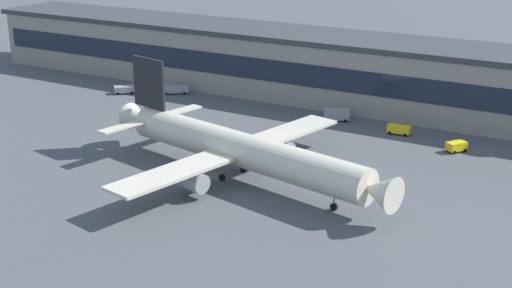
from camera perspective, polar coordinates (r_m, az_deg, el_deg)
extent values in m
plane|color=#4C4F54|center=(119.75, -3.11, -2.46)|extent=(600.00, 600.00, 0.00)
cube|color=gray|center=(162.52, 7.30, 5.62)|extent=(195.53, 19.41, 13.61)
cube|color=#38383D|center=(161.02, 7.41, 8.19)|extent=(199.44, 19.80, 1.20)
cube|color=#192333|center=(153.68, 5.84, 5.18)|extent=(191.62, 0.16, 4.90)
cylinder|color=beige|center=(115.80, -1.01, -0.50)|extent=(47.94, 14.92, 5.65)
cone|color=beige|center=(101.21, 9.67, -3.69)|extent=(6.04, 6.26, 5.36)
cone|color=beige|center=(133.94, -9.14, 1.94)|extent=(7.09, 6.20, 5.08)
cube|color=black|center=(129.79, -8.47, 4.79)|extent=(7.85, 2.04, 9.03)
cube|color=beige|center=(134.98, -6.18, 2.58)|extent=(4.35, 10.44, 0.30)
cube|color=beige|center=(127.42, -10.32, 1.40)|extent=(4.35, 10.44, 0.30)
cube|color=beige|center=(126.91, 2.51, 0.95)|extent=(10.10, 22.25, 0.50)
cube|color=beige|center=(108.50, -6.68, -2.30)|extent=(10.10, 22.25, 0.50)
cylinder|color=#99999E|center=(124.57, 1.90, -0.33)|extent=(5.18, 3.96, 3.10)
cylinder|color=#99999E|center=(110.51, -5.05, -2.93)|extent=(5.18, 3.96, 3.10)
cylinder|color=black|center=(106.74, 6.18, -4.95)|extent=(1.18, 0.71, 1.10)
cylinder|color=slate|center=(106.19, 6.20, -4.26)|extent=(0.24, 0.24, 2.27)
cylinder|color=black|center=(120.63, -1.01, -2.00)|extent=(1.18, 0.71, 1.10)
cylinder|color=slate|center=(120.13, -1.01, -1.37)|extent=(0.24, 0.24, 2.27)
cylinder|color=black|center=(117.21, -2.70, -2.65)|extent=(1.18, 0.71, 1.10)
cylinder|color=slate|center=(116.71, -2.71, -2.00)|extent=(0.24, 0.24, 2.27)
cube|color=yellow|center=(142.52, 11.24, 1.17)|extent=(4.51, 2.17, 1.50)
cube|color=black|center=(142.75, 10.78, 1.35)|extent=(1.64, 1.84, 0.38)
cylinder|color=black|center=(142.36, 10.53, 0.87)|extent=(0.72, 0.34, 0.70)
cylinder|color=black|center=(143.93, 10.73, 1.06)|extent=(0.72, 0.34, 0.70)
cylinder|color=black|center=(141.58, 11.72, 0.70)|extent=(0.72, 0.34, 0.70)
cylinder|color=black|center=(143.15, 11.91, 0.88)|extent=(0.72, 0.34, 0.70)
cube|color=yellow|center=(135.11, 15.57, -0.15)|extent=(3.64, 4.11, 1.50)
cube|color=black|center=(134.38, 15.27, -0.09)|extent=(2.23, 2.06, 0.38)
cylinder|color=black|center=(133.91, 15.39, -0.64)|extent=(0.63, 0.75, 0.70)
cylinder|color=black|center=(135.18, 14.89, -0.42)|extent=(0.63, 0.75, 0.70)
cylinder|color=black|center=(135.54, 16.19, -0.49)|extent=(0.63, 0.75, 0.70)
cylinder|color=black|center=(136.79, 15.69, -0.26)|extent=(0.63, 0.75, 0.70)
cube|color=gray|center=(170.71, -6.43, 4.34)|extent=(6.45, 5.17, 1.60)
cube|color=black|center=(170.52, -5.84, 4.45)|extent=(2.88, 2.77, 0.40)
cylinder|color=black|center=(171.64, -5.65, 4.17)|extent=(0.75, 0.63, 0.70)
cylinder|color=black|center=(169.90, -5.68, 4.02)|extent=(0.75, 0.63, 0.70)
cylinder|color=black|center=(171.95, -7.15, 4.14)|extent=(0.75, 0.63, 0.70)
cylinder|color=black|center=(170.21, -7.19, 3.99)|extent=(0.75, 0.63, 0.70)
cube|color=gray|center=(172.85, -10.36, 4.30)|extent=(5.25, 5.21, 1.40)
cube|color=black|center=(172.85, -9.93, 4.42)|extent=(2.87, 2.89, 0.35)
cylinder|color=black|center=(174.24, -9.82, 4.20)|extent=(0.71, 0.70, 0.70)
cylinder|color=black|center=(171.98, -9.76, 4.02)|extent=(0.71, 0.70, 0.70)
cylinder|color=black|center=(174.08, -10.93, 4.13)|extent=(0.71, 0.70, 0.70)
cylinder|color=black|center=(171.82, -10.88, 3.94)|extent=(0.71, 0.70, 0.70)
cube|color=gray|center=(149.41, 6.41, 2.37)|extent=(5.64, 4.20, 2.20)
cube|color=black|center=(149.32, 6.97, 2.52)|extent=(2.51, 2.61, 0.55)
cylinder|color=black|center=(150.72, 7.09, 2.05)|extent=(0.76, 0.57, 0.70)
cylinder|color=black|center=(148.82, 7.10, 1.84)|extent=(0.76, 0.57, 0.70)
cylinder|color=black|center=(150.65, 5.70, 2.10)|extent=(0.76, 0.57, 0.70)
cylinder|color=black|center=(148.75, 5.70, 1.88)|extent=(0.76, 0.57, 0.70)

